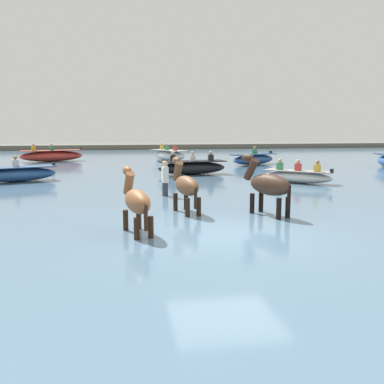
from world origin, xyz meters
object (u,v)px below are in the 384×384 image
at_px(boat_distant_east, 17,174).
at_px(boat_far_inshore, 52,156).
at_px(horse_trailing_dark_bay, 268,186).
at_px(boat_mid_channel, 169,155).
at_px(boat_far_offshore, 298,176).
at_px(person_onlooker_right, 165,183).
at_px(horse_lead_chestnut, 136,203).
at_px(boat_mid_outer, 192,167).
at_px(horse_flank_bay, 186,187).
at_px(boat_near_port, 253,159).

xyz_separation_m(boat_distant_east, boat_far_inshore, (-0.13, 11.14, 0.06)).
bearing_deg(horse_trailing_dark_bay, boat_mid_channel, 91.22).
relative_size(boat_distant_east, boat_far_inshore, 0.80).
bearing_deg(boat_far_inshore, boat_far_offshore, -48.43).
relative_size(boat_distant_east, person_onlooker_right, 2.15).
xyz_separation_m(horse_lead_chestnut, boat_mid_outer, (3.26, 11.63, -0.34)).
height_order(boat_distant_east, boat_mid_channel, boat_mid_channel).
bearing_deg(horse_trailing_dark_bay, horse_lead_chestnut, -158.12).
distance_m(horse_flank_bay, boat_far_inshore, 20.16).
distance_m(boat_distant_east, boat_mid_outer, 8.17).
height_order(boat_far_inshore, boat_mid_outer, boat_far_inshore).
bearing_deg(horse_trailing_dark_bay, boat_far_inshore, 113.18).
bearing_deg(person_onlooker_right, horse_trailing_dark_bay, -57.43).
height_order(horse_trailing_dark_bay, boat_far_inshore, horse_trailing_dark_bay).
xyz_separation_m(boat_far_inshore, boat_near_port, (12.94, -4.79, -0.05)).
distance_m(horse_trailing_dark_bay, boat_far_inshore, 21.56).
xyz_separation_m(horse_trailing_dark_bay, boat_far_offshore, (3.59, 6.21, -0.50)).
distance_m(boat_mid_channel, boat_far_offshore, 13.59).
bearing_deg(boat_near_port, boat_far_inshore, 159.69).
xyz_separation_m(horse_trailing_dark_bay, boat_mid_channel, (-0.41, 19.20, -0.40)).
distance_m(horse_lead_chestnut, horse_flank_bay, 2.57).
height_order(boat_far_inshore, boat_near_port, boat_far_inshore).
relative_size(boat_mid_outer, person_onlooker_right, 2.17).
distance_m(horse_lead_chestnut, boat_far_offshore, 10.49).
bearing_deg(boat_mid_channel, person_onlooker_right, -97.26).
height_order(boat_near_port, person_onlooker_right, person_onlooker_right).
bearing_deg(boat_mid_channel, horse_trailing_dark_bay, -88.78).
relative_size(horse_lead_chestnut, boat_mid_channel, 0.50).
bearing_deg(boat_far_offshore, horse_trailing_dark_bay, -120.02).
bearing_deg(boat_mid_outer, boat_mid_channel, 90.56).
distance_m(boat_distant_east, boat_near_port, 14.30).
distance_m(boat_near_port, person_onlooker_right, 13.21).
bearing_deg(boat_mid_channel, boat_mid_outer, -89.44).
distance_m(horse_flank_bay, person_onlooker_right, 3.06).
bearing_deg(horse_trailing_dark_bay, boat_mid_outer, 91.81).
height_order(boat_mid_channel, boat_near_port, boat_mid_channel).
distance_m(boat_mid_channel, boat_near_port, 6.41).
relative_size(boat_distant_east, boat_far_offshore, 1.25).
distance_m(boat_mid_channel, person_onlooker_right, 15.60).
xyz_separation_m(boat_far_inshore, boat_mid_outer, (8.16, -9.62, -0.04)).
bearing_deg(boat_far_inshore, boat_distant_east, -89.31).
bearing_deg(boat_mid_outer, boat_distant_east, -169.33).
relative_size(horse_flank_bay, boat_distant_east, 0.55).
bearing_deg(boat_far_offshore, boat_near_port, 84.35).
height_order(horse_flank_bay, boat_far_offshore, horse_flank_bay).
height_order(boat_far_offshore, person_onlooker_right, person_onlooker_right).
height_order(boat_distant_east, boat_far_offshore, boat_distant_east).
distance_m(boat_far_inshore, boat_mid_outer, 12.62).
relative_size(boat_mid_channel, boat_mid_outer, 1.05).
height_order(boat_mid_channel, boat_far_offshore, boat_mid_channel).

